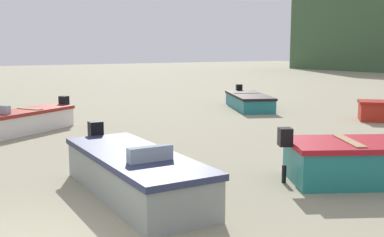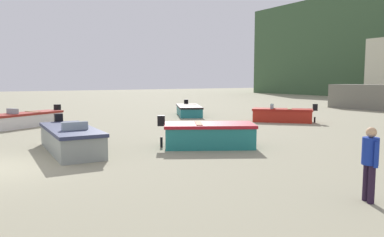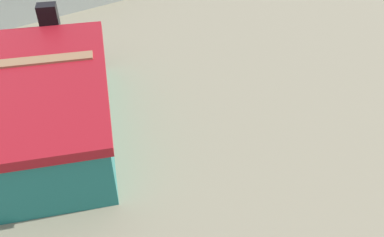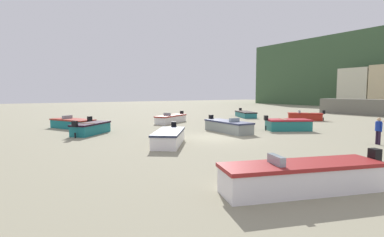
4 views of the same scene
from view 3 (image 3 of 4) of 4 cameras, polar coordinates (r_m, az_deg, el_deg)
boat_teal_2 at (r=5.76m, az=-20.89°, el=2.30°), size 3.23×3.87×1.24m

